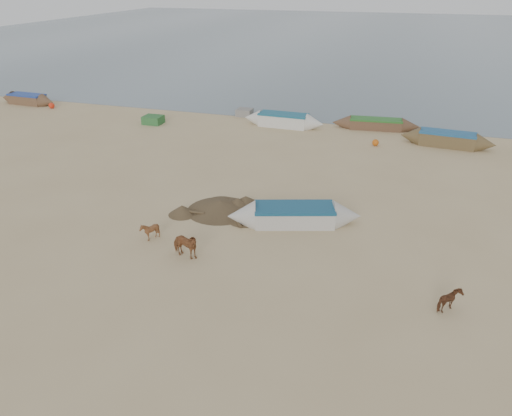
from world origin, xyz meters
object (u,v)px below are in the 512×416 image
at_px(cow_adult, 185,245).
at_px(calf_front, 150,231).
at_px(calf_right, 450,301).
at_px(near_canoe, 294,215).

height_order(cow_adult, calf_front, cow_adult).
xyz_separation_m(cow_adult, calf_right, (10.05, -0.53, -0.16)).
bearing_deg(cow_adult, calf_front, 78.35).
bearing_deg(near_canoe, calf_front, -166.64).
bearing_deg(near_canoe, cow_adult, -146.93).
height_order(cow_adult, near_canoe, cow_adult).
bearing_deg(calf_front, near_canoe, 100.46).
height_order(calf_front, near_canoe, near_canoe).
xyz_separation_m(calf_front, near_canoe, (5.55, 3.35, 0.01)).
xyz_separation_m(calf_front, calf_right, (12.13, -1.44, -0.02)).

